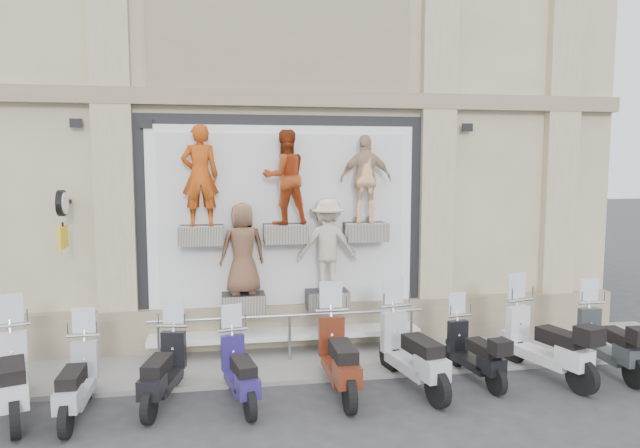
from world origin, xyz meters
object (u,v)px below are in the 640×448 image
at_px(guard_rail, 290,339).
at_px(scooter_c, 76,368).
at_px(scooter_e, 240,359).
at_px(scooter_g, 413,337).
at_px(scooter_j, 609,329).
at_px(scooter_f, 339,342).
at_px(clock_sign_bracket, 62,212).
at_px(scooter_i, 546,330).
at_px(scooter_d, 163,357).
at_px(scooter_b, 12,361).
at_px(scooter_h, 475,341).

height_order(guard_rail, scooter_c, scooter_c).
distance_m(scooter_e, scooter_g, 2.77).
bearing_deg(scooter_e, scooter_c, 170.65).
relative_size(scooter_g, scooter_j, 1.10).
distance_m(scooter_e, scooter_f, 1.56).
distance_m(clock_sign_bracket, scooter_i, 8.52).
height_order(scooter_e, scooter_g, scooter_g).
xyz_separation_m(guard_rail, scooter_j, (5.41, -1.38, 0.31)).
distance_m(guard_rail, scooter_e, 1.86).
height_order(scooter_d, scooter_i, scooter_i).
xyz_separation_m(clock_sign_bracket, scooter_c, (0.63, -2.10, -2.07)).
xyz_separation_m(clock_sign_bracket, scooter_f, (4.51, -1.93, -1.97)).
distance_m(guard_rail, clock_sign_bracket, 4.57).
distance_m(scooter_e, scooter_j, 6.36).
bearing_deg(scooter_f, scooter_g, -0.52).
relative_size(guard_rail, scooter_j, 2.66).
distance_m(scooter_b, scooter_j, 9.58).
distance_m(scooter_e, scooter_h, 3.90).
distance_m(clock_sign_bracket, scooter_b, 2.78).
xyz_separation_m(guard_rail, scooter_b, (-4.17, -1.48, 0.37)).
distance_m(clock_sign_bracket, scooter_h, 7.39).
bearing_deg(scooter_j, scooter_b, -177.56).
xyz_separation_m(guard_rail, scooter_i, (4.17, -1.43, 0.39)).
xyz_separation_m(scooter_c, scooter_g, (5.08, 0.17, 0.13)).
xyz_separation_m(guard_rail, clock_sign_bracket, (-3.90, 0.47, 2.34)).
relative_size(scooter_e, scooter_h, 1.02).
bearing_deg(scooter_d, clock_sign_bracket, 146.11).
xyz_separation_m(scooter_g, scooter_j, (3.59, 0.10, -0.08)).
bearing_deg(scooter_d, scooter_h, 12.54).
bearing_deg(clock_sign_bracket, scooter_d, -45.72).
distance_m(guard_rail, scooter_f, 1.63).
relative_size(scooter_g, scooter_h, 1.23).
height_order(guard_rail, clock_sign_bracket, clock_sign_bracket).
relative_size(clock_sign_bracket, scooter_i, 0.49).
xyz_separation_m(scooter_c, scooter_j, (8.68, 0.26, 0.05)).
height_order(clock_sign_bracket, scooter_d, clock_sign_bracket).
xyz_separation_m(scooter_d, scooter_i, (6.26, -0.04, 0.11)).
relative_size(scooter_c, scooter_g, 0.85).
bearing_deg(scooter_e, scooter_f, -6.45).
distance_m(scooter_d, scooter_i, 6.26).
bearing_deg(scooter_b, scooter_h, -17.90).
xyz_separation_m(clock_sign_bracket, scooter_e, (2.96, -2.05, -2.10)).
bearing_deg(scooter_c, scooter_h, 2.28).
relative_size(scooter_b, scooter_j, 1.07).
distance_m(scooter_c, scooter_j, 8.68).
height_order(scooter_b, scooter_c, scooter_b).
distance_m(scooter_d, scooter_e, 1.16).
xyz_separation_m(clock_sign_bracket, scooter_i, (8.07, -1.90, -1.95)).
relative_size(guard_rail, scooter_i, 2.42).
bearing_deg(scooter_h, scooter_c, 174.21).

